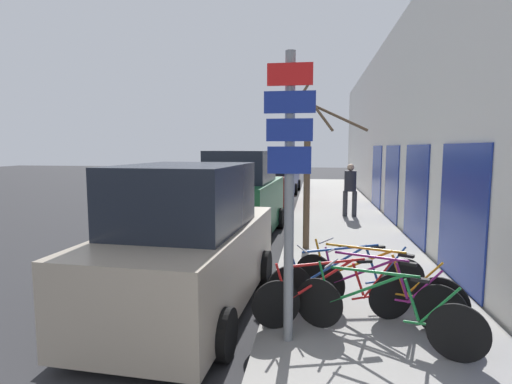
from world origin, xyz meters
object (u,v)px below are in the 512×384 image
signpost (289,186)px  parked_car_0 (188,246)px  bicycle_1 (335,296)px  bicycle_4 (349,281)px  bicycle_2 (377,292)px  parked_car_3 (281,173)px  street_tree (309,177)px  parked_car_1 (243,198)px  bicycle_0 (382,312)px  parked_car_2 (268,183)px  pedestrian_near (350,186)px  bicycle_3 (372,285)px

signpost → parked_car_0: size_ratio=0.78×
bicycle_1 → bicycle_4: (0.23, 0.62, 0.02)m
bicycle_1 → bicycle_2: size_ratio=1.08×
signpost → parked_car_3: size_ratio=0.80×
street_tree → bicycle_1: bearing=-84.0°
bicycle_2 → parked_car_1: parked_car_1 is taller
parked_car_1 → parked_car_3: parked_car_1 is taller
bicycle_0 → bicycle_4: bicycle_4 is taller
bicycle_4 → parked_car_1: parked_car_1 is taller
bicycle_0 → parked_car_2: parked_car_2 is taller
parked_car_3 → pedestrian_near: bearing=-68.9°
parked_car_0 → parked_car_3: 16.91m
bicycle_1 → parked_car_0: parked_car_0 is taller
bicycle_2 → pedestrian_near: size_ratio=1.10×
parked_car_2 → bicycle_2: bearing=-77.2°
bicycle_2 → parked_car_2: (-2.79, 11.24, 0.50)m
bicycle_2 → parked_car_3: parked_car_3 is taller
parked_car_3 → pedestrian_near: 9.19m
signpost → bicycle_1: bearing=43.2°
signpost → parked_car_3: 18.06m
bicycle_3 → parked_car_3: (-2.67, 16.98, 0.52)m
street_tree → bicycle_0: bearing=-77.9°
bicycle_4 → parked_car_3: bearing=-11.0°
parked_car_1 → parked_car_3: (0.16, 11.66, -0.03)m
parked_car_3 → bicycle_4: bearing=-80.5°
bicycle_1 → parked_car_0: bearing=59.0°
parked_car_0 → street_tree: 4.04m
signpost → parked_car_0: 2.19m
bicycle_2 → bicycle_4: size_ratio=0.84×
bicycle_0 → parked_car_0: (-2.74, 0.96, 0.48)m
bicycle_3 → parked_car_0: 2.78m
bicycle_2 → parked_car_0: bearing=114.7°
signpost → pedestrian_near: signpost is taller
parked_car_0 → street_tree: street_tree is taller
bicycle_3 → bicycle_4: size_ratio=0.94×
pedestrian_near → street_tree: (-1.38, -4.72, 0.65)m
bicycle_1 → street_tree: street_tree is taller
parked_car_1 → parked_car_2: 5.75m
street_tree → parked_car_2: bearing=103.4°
bicycle_4 → parked_car_3: size_ratio=0.55×
parked_car_1 → pedestrian_near: 4.43m
bicycle_0 → parked_car_0: 2.94m
bicycle_0 → bicycle_1: size_ratio=0.98×
bicycle_4 → parked_car_0: parked_car_0 is taller
bicycle_2 → parked_car_0: parked_car_0 is taller
bicycle_1 → parked_car_2: size_ratio=0.46×
bicycle_1 → parked_car_0: (-2.20, 0.50, 0.49)m
parked_car_0 → parked_car_2: size_ratio=0.94×
parked_car_3 → street_tree: size_ratio=1.14×
bicycle_4 → bicycle_0: bearing=176.8°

